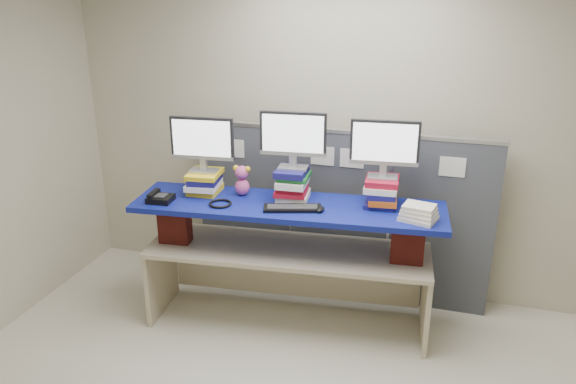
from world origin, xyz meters
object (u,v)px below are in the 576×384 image
(monitor_center, at_px, (293,137))
(keyboard, at_px, (292,208))
(blue_board, at_px, (288,207))
(desk_phone, at_px, (160,198))
(desk, at_px, (288,264))
(monitor_left, at_px, (202,141))
(monitor_right, at_px, (384,146))

(monitor_center, xyz_separation_m, keyboard, (0.06, -0.22, -0.49))
(blue_board, distance_m, desk_phone, 1.00)
(desk, bearing_deg, blue_board, 0.00)
(monitor_left, distance_m, monitor_center, 0.73)
(monitor_center, xyz_separation_m, desk_phone, (-0.98, -0.35, -0.48))
(monitor_right, distance_m, desk_phone, 1.77)
(desk_phone, bearing_deg, monitor_left, 42.73)
(blue_board, bearing_deg, monitor_center, 82.14)
(blue_board, relative_size, desk_phone, 12.18)
(blue_board, distance_m, monitor_center, 0.54)
(desk, bearing_deg, monitor_left, 170.53)
(monitor_left, xyz_separation_m, monitor_center, (0.72, 0.07, 0.07))
(monitor_left, xyz_separation_m, keyboard, (0.78, -0.15, -0.42))
(keyboard, bearing_deg, blue_board, 106.64)
(monitor_left, height_order, desk_phone, monitor_left)
(blue_board, distance_m, monitor_left, 0.85)
(desk_phone, bearing_deg, keyboard, 2.66)
(desk, height_order, blue_board, blue_board)
(desk_phone, bearing_deg, blue_board, 8.67)
(keyboard, bearing_deg, monitor_center, 88.73)
(desk, height_order, monitor_left, monitor_left)
(blue_board, relative_size, monitor_left, 4.71)
(desk_phone, bearing_deg, monitor_center, 15.03)
(blue_board, relative_size, keyboard, 5.26)
(desk, distance_m, keyboard, 0.54)
(monitor_right, xyz_separation_m, keyboard, (-0.63, -0.28, -0.46))
(desk, xyz_separation_m, blue_board, (0.00, 0.00, 0.49))
(monitor_left, xyz_separation_m, monitor_right, (1.41, 0.14, 0.04))
(monitor_right, bearing_deg, monitor_left, 180.00)
(blue_board, bearing_deg, desk, 0.00)
(monitor_center, bearing_deg, desk_phone, -165.97)
(monitor_left, bearing_deg, keyboard, -16.19)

